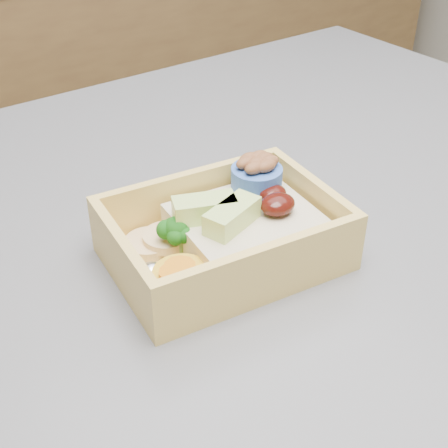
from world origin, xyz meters
TOP-DOWN VIEW (x-y plane):
  - bento_box at (0.12, -0.07)m, footprint 0.19×0.14m

SIDE VIEW (x-z plane):
  - bento_box at x=0.12m, z-range 0.91..0.97m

